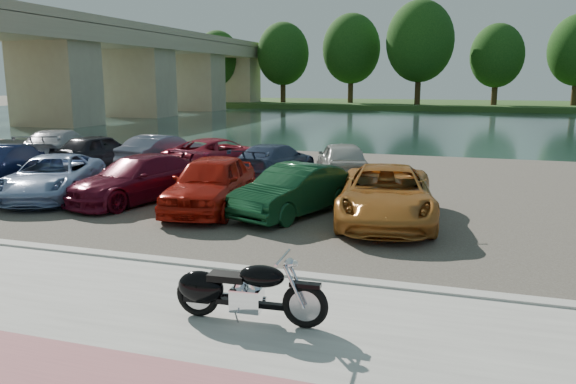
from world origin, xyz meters
name	(u,v)px	position (x,y,z in m)	size (l,w,h in m)	color
ground	(226,321)	(0.00, 0.00, 0.00)	(200.00, 200.00, 0.00)	#595447
promenade	(195,347)	(0.00, -1.00, 0.05)	(60.00, 6.00, 0.10)	#9C9A93
kerb	(270,274)	(0.00, 2.00, 0.07)	(60.00, 0.30, 0.14)	#9C9A93
parking_lot	(360,189)	(0.00, 11.00, 0.02)	(60.00, 18.00, 0.04)	#423D35
river	(426,125)	(0.00, 40.00, 0.00)	(120.00, 40.00, 0.00)	#1A2F2C
far_bank	(445,105)	(0.00, 72.00, 0.30)	(120.00, 24.00, 0.60)	#254719
bridge	(133,60)	(-28.00, 41.02, 5.52)	(7.00, 56.00, 8.55)	tan
far_trees	(483,47)	(4.36, 65.79, 7.49)	(70.25, 10.68, 12.52)	#342613
motorcycle	(236,290)	(0.23, -0.12, 0.56)	(2.33, 0.75, 1.05)	black
car_2	(53,177)	(-8.66, 6.55, 0.69)	(2.16, 4.68, 1.30)	#89A0C8
car_3	(138,179)	(-5.95, 6.96, 0.71)	(1.88, 4.62, 1.34)	#5B0D20
car_4	(211,183)	(-3.36, 6.55, 0.80)	(1.79, 4.44, 1.51)	#A9160B
car_5	(294,190)	(-0.99, 6.71, 0.71)	(1.41, 4.04, 1.33)	#103D20
car_6	(386,194)	(1.45, 6.72, 0.74)	(2.34, 5.07, 1.41)	#B36E29
car_7	(60,146)	(-13.45, 12.62, 0.78)	(2.08, 5.11, 1.48)	#9E9FA6
car_8	(98,151)	(-11.16, 12.17, 0.74)	(1.65, 4.11, 1.40)	black
car_9	(162,151)	(-8.59, 12.90, 0.72)	(1.45, 4.15, 1.37)	slate
car_10	(218,154)	(-6.12, 12.96, 0.69)	(2.17, 4.71, 1.31)	maroon
car_11	(275,160)	(-3.44, 12.14, 0.67)	(1.77, 4.35, 1.26)	navy
car_12	(342,160)	(-1.00, 12.58, 0.73)	(1.64, 4.08, 1.39)	#ADAFAA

